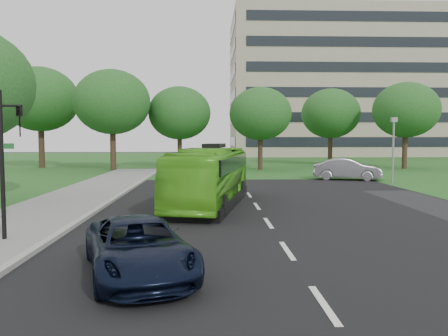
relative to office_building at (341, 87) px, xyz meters
name	(u,v)px	position (x,y,z in m)	size (l,w,h in m)	color
ground	(262,214)	(-21.96, -61.96, -12.50)	(160.00, 160.00, 0.00)	black
street_surfaces	(229,171)	(-22.34, -39.21, -12.47)	(120.00, 120.00, 0.15)	black
office_building	(341,87)	(0.00, 0.00, 0.00)	(40.10, 20.10, 25.00)	gray
tree_park_a	(112,102)	(-33.59, -37.20, -5.87)	(7.36, 7.36, 9.78)	black
tree_park_b	(180,113)	(-27.31, -34.09, -6.75)	(6.51, 6.51, 8.53)	black
tree_park_c	(260,114)	(-19.12, -36.71, -6.94)	(6.17, 6.17, 8.20)	black
tree_park_d	(331,114)	(-10.36, -30.47, -6.56)	(6.64, 6.64, 8.78)	black
tree_park_e	(406,110)	(-4.09, -35.81, -6.48)	(6.64, 6.64, 8.85)	black
tree_park_f	(40,99)	(-42.02, -33.13, -5.27)	(7.96, 7.96, 10.63)	black
bus	(210,177)	(-24.12, -59.44, -11.14)	(2.29, 9.78, 2.72)	#55BD21
sedan	(347,169)	(-13.71, -47.34, -11.68)	(1.74, 4.99, 1.64)	#A4A4A9
suv	(138,247)	(-25.83, -69.96, -11.84)	(2.18, 4.73, 1.31)	black
traffic_light	(7,154)	(-30.24, -66.79, -9.78)	(0.74, 0.20, 4.63)	black
camera_pole	(393,141)	(-11.32, -49.96, -9.52)	(0.48, 0.45, 4.62)	gray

